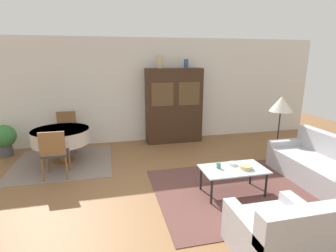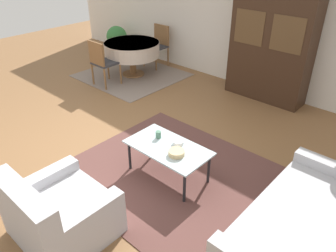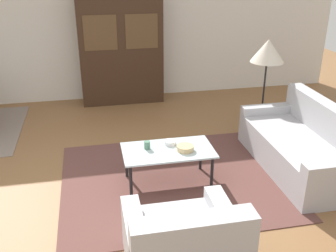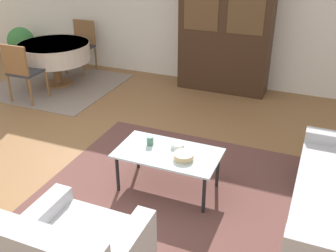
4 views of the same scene
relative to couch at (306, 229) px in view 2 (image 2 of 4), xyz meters
name	(u,v)px [view 2 (image 2 of 4)]	position (x,y,z in m)	size (l,w,h in m)	color
ground_plane	(97,155)	(-2.82, -0.38, -0.29)	(14.00, 14.00, 0.00)	brown
wall_back	(242,16)	(-2.82, 3.25, 1.06)	(10.00, 0.06, 2.70)	silver
area_rug	(175,175)	(-1.69, 0.03, -0.29)	(2.66, 2.26, 0.01)	brown
dining_rug	(132,75)	(-4.71, 2.02, -0.29)	(2.02, 1.93, 0.01)	gray
couch	(306,229)	(0.00, 0.00, 0.00)	(0.90, 1.87, 0.83)	#B2B2B7
armchair	(58,214)	(-1.93, -1.49, 0.00)	(0.94, 0.88, 0.80)	#B2B2B7
coffee_table	(168,150)	(-1.76, -0.03, 0.12)	(1.06, 0.59, 0.44)	black
display_cabinet	(271,48)	(-2.00, 2.97, 0.68)	(1.46, 0.47, 1.94)	#382316
dining_table	(132,49)	(-4.71, 2.06, 0.29)	(1.19, 1.19, 0.73)	brown
dining_chair_near	(102,61)	(-4.71, 1.25, 0.25)	(0.44, 0.44, 0.93)	brown
dining_chair_far	(158,43)	(-4.71, 2.88, 0.25)	(0.44, 0.44, 0.93)	brown
cup	(158,135)	(-2.00, 0.04, 0.21)	(0.07, 0.07, 0.09)	#4C7A60
bowl	(176,153)	(-1.57, -0.09, 0.19)	(0.20, 0.20, 0.06)	tan
bowl_small	(178,142)	(-1.71, 0.10, 0.18)	(0.14, 0.14, 0.05)	white
potted_plant	(117,38)	(-6.04, 2.74, 0.14)	(0.52, 0.52, 0.74)	#4C4C51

